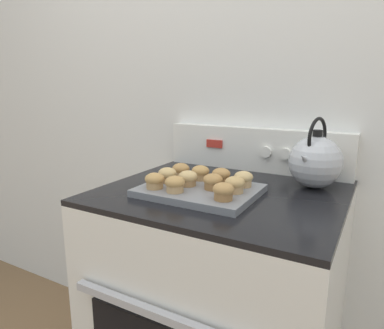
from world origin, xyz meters
TOP-DOWN VIEW (x-y plane):
  - wall_back at (0.00, 0.73)m, footprint 8.00×0.05m
  - stove_range at (0.00, 0.36)m, footprint 0.77×0.72m
  - control_panel at (0.00, 0.67)m, footprint 0.75×0.07m
  - muffin_pan at (-0.05, 0.28)m, footprint 0.36×0.28m
  - muffin_r0_c0 at (-0.16, 0.20)m, footprint 0.06×0.06m
  - muffin_r0_c1 at (-0.09, 0.20)m, footprint 0.06×0.06m
  - muffin_r0_c3 at (0.07, 0.20)m, footprint 0.06×0.06m
  - muffin_r1_c0 at (-0.17, 0.28)m, footprint 0.06×0.06m
  - muffin_r1_c1 at (-0.09, 0.28)m, footprint 0.06×0.06m
  - muffin_r1_c2 at (-0.00, 0.28)m, footprint 0.06×0.06m
  - muffin_r1_c3 at (0.07, 0.28)m, footprint 0.06×0.06m
  - muffin_r2_c0 at (-0.16, 0.36)m, footprint 0.06×0.06m
  - muffin_r2_c1 at (-0.09, 0.36)m, footprint 0.06×0.06m
  - muffin_r2_c2 at (-0.01, 0.36)m, footprint 0.06×0.06m
  - muffin_r2_c3 at (0.07, 0.36)m, footprint 0.06×0.06m
  - tea_kettle at (0.26, 0.53)m, footprint 0.18×0.21m

SIDE VIEW (x-z plane):
  - stove_range at x=0.00m, z-range 0.00..0.94m
  - muffin_pan at x=-0.05m, z-range 0.94..0.96m
  - muffin_r0_c0 at x=-0.16m, z-range 0.96..1.01m
  - muffin_r0_c1 at x=-0.09m, z-range 0.96..1.01m
  - muffin_r0_c3 at x=0.07m, z-range 0.96..1.01m
  - muffin_r1_c0 at x=-0.17m, z-range 0.96..1.01m
  - muffin_r1_c1 at x=-0.09m, z-range 0.96..1.01m
  - muffin_r1_c2 at x=0.00m, z-range 0.96..1.01m
  - muffin_r1_c3 at x=0.07m, z-range 0.96..1.01m
  - muffin_r2_c0 at x=-0.16m, z-range 0.96..1.01m
  - muffin_r2_c1 at x=-0.09m, z-range 0.96..1.01m
  - muffin_r2_c2 at x=-0.01m, z-range 0.96..1.01m
  - muffin_r2_c3 at x=0.07m, z-range 0.96..1.01m
  - control_panel at x=0.00m, z-range 0.94..1.11m
  - tea_kettle at x=0.26m, z-range 0.91..1.15m
  - wall_back at x=0.00m, z-range 0.00..2.40m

